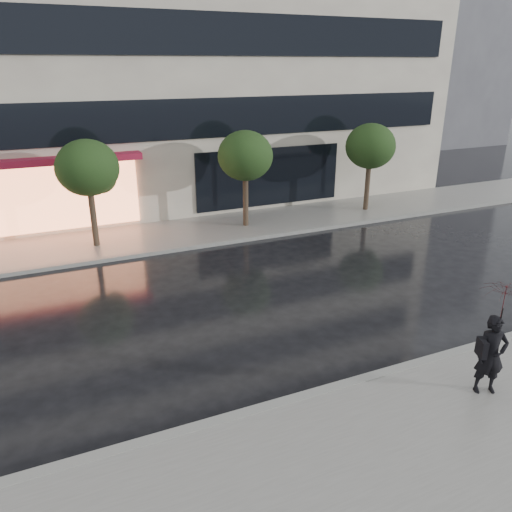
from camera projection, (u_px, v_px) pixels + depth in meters
ground at (296, 371)px, 11.14m from camera, size 120.00×120.00×0.00m
sidewalk_near at (389, 469)px, 8.35m from camera, size 60.00×4.50×0.12m
sidewalk_far at (174, 234)px, 19.85m from camera, size 60.00×3.50×0.12m
curb_near at (320, 393)px, 10.26m from camera, size 60.00×0.25×0.14m
curb_far at (187, 248)px, 18.35m from camera, size 60.00×0.25×0.14m
office_building at (118, 4)px, 23.20m from camera, size 30.00×12.76×18.00m
bg_building_right at (413, 43)px, 41.97m from camera, size 12.00×12.00×16.00m
tree_mid_west at (89, 170)px, 17.51m from camera, size 2.20×2.20×3.99m
tree_mid_east at (246, 157)px, 19.79m from camera, size 2.20×2.20×3.99m
tree_far_east at (371, 148)px, 22.07m from camera, size 2.20×2.20×3.99m
pedestrian_with_umbrella at (499, 324)px, 9.70m from camera, size 1.23×1.24×2.39m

